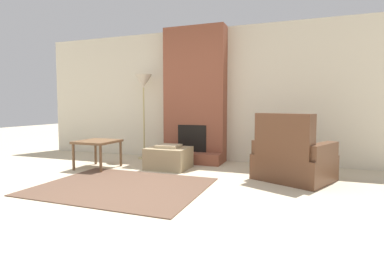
% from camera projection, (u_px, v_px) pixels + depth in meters
% --- Properties ---
extents(ground_plane, '(24.00, 24.00, 0.00)m').
position_uv_depth(ground_plane, '(119.00, 199.00, 3.48)').
color(ground_plane, beige).
extents(wall_back, '(7.21, 0.06, 2.60)m').
position_uv_depth(wall_back, '(198.00, 95.00, 6.04)').
color(wall_back, beige).
rests_on(wall_back, ground_plane).
extents(fireplace, '(1.21, 0.62, 2.60)m').
position_uv_depth(fireplace, '(195.00, 99.00, 5.84)').
color(fireplace, brown).
rests_on(fireplace, ground_plane).
extents(ottoman, '(0.70, 0.61, 0.42)m').
position_uv_depth(ottoman, '(169.00, 158.00, 5.17)').
color(ottoman, '#998460').
rests_on(ottoman, ground_plane).
extents(armchair, '(1.24, 1.17, 0.98)m').
position_uv_depth(armchair, '(291.00, 161.00, 4.32)').
color(armchair, brown).
rests_on(armchair, ground_plane).
extents(side_table, '(0.63, 0.65, 0.49)m').
position_uv_depth(side_table, '(98.00, 144.00, 5.18)').
color(side_table, brown).
rests_on(side_table, ground_plane).
extents(floor_lamp_left, '(0.35, 0.35, 1.72)m').
position_uv_depth(floor_lamp_left, '(143.00, 85.00, 6.08)').
color(floor_lamp_left, tan).
rests_on(floor_lamp_left, ground_plane).
extents(area_rug, '(2.19, 1.70, 0.01)m').
position_uv_depth(area_rug, '(122.00, 186.00, 4.01)').
color(area_rug, brown).
rests_on(area_rug, ground_plane).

